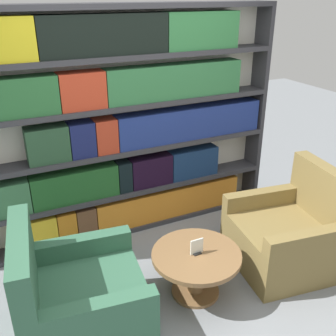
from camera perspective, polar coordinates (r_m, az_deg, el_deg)
ground_plane at (r=3.49m, az=4.28°, el=-19.56°), size 14.00×14.00×0.00m
bookshelf at (r=4.01m, az=-5.76°, el=5.88°), size 3.14×0.30×2.32m
armchair_left at (r=3.17m, az=-12.94°, el=-18.26°), size 1.00×0.99×0.95m
armchair_right at (r=3.94m, az=17.19°, el=-9.24°), size 1.02×1.01×0.95m
coffee_table at (r=3.44m, az=4.10°, el=-13.81°), size 0.76×0.76×0.42m
table_sign at (r=3.33m, az=4.19°, el=-11.45°), size 0.12×0.06×0.14m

